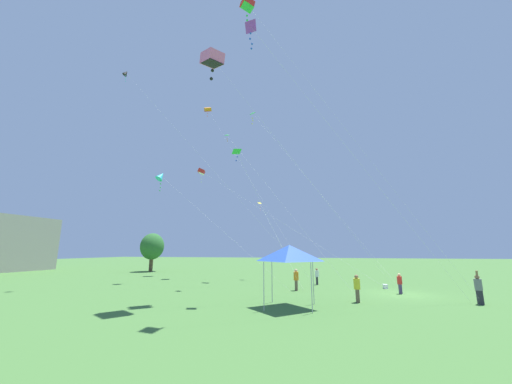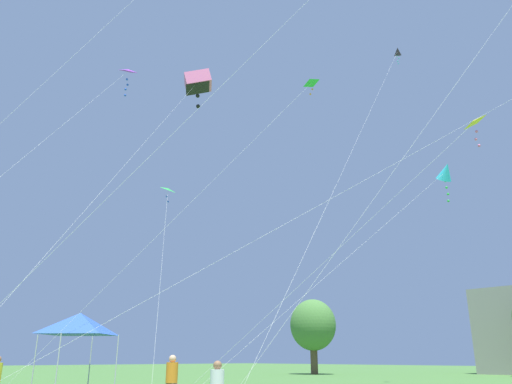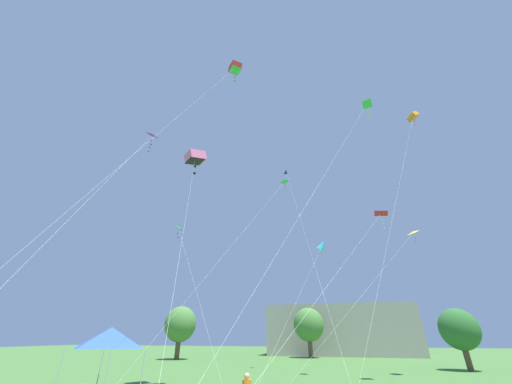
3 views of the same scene
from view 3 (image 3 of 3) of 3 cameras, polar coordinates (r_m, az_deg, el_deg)
name	(u,v)px [view 3 (image 3 of 3)]	position (r m, az deg, el deg)	size (l,w,h in m)	color
distant_building	(340,330)	(66.30, 16.50, -24.91)	(27.73, 12.99, 8.97)	gray
tree_near_right	(459,329)	(41.79, 35.52, -21.44)	(4.08, 3.67, 6.15)	brown
tree_far_left	(180,324)	(53.35, -14.91, -24.19)	(5.20, 4.68, 7.84)	brown
tree_far_centre	(309,325)	(56.71, 10.47, -24.63)	(5.28, 4.75, 7.96)	brown
festival_tent	(110,338)	(18.60, -27.18, -24.48)	(3.01, 3.01, 3.71)	#B7B7BC
kite_cyan_diamond_0	(322,245)	(31.78, 13.12, -10.35)	(4.52, 16.11, 12.74)	silver
kite_purple_delta_1	(152,136)	(25.98, -20.12, 10.43)	(6.38, 14.02, 18.88)	silver
kite_pink_box_2	(195,158)	(27.57, -12.04, 6.74)	(8.44, 14.79, 18.97)	silver
kite_orange_box_3	(413,117)	(39.88, 28.90, 13.00)	(12.29, 17.68, 27.35)	silver
kite_green_delta_4	(283,184)	(24.62, 5.34, 1.62)	(6.29, 12.04, 15.50)	silver
kite_red_box_5	(235,68)	(30.93, -4.22, 23.46)	(2.00, 16.73, 27.59)	silver
kite_yellow_delta_6	(412,235)	(21.37, 28.67, -7.53)	(9.50, 6.14, 9.59)	silver
kite_red_box_7	(381,214)	(30.53, 23.73, -4.03)	(9.71, 21.90, 14.45)	silver
kite_black_diamond_8	(286,172)	(39.30, 6.02, 3.93)	(5.68, 20.84, 23.87)	silver
kite_green_delta_9	(179,230)	(22.27, -15.08, -7.31)	(6.51, 4.52, 10.76)	silver
kite_green_delta_10	(366,105)	(27.85, 21.18, 15.84)	(9.56, 15.33, 21.91)	silver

